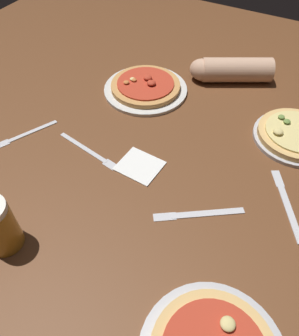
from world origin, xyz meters
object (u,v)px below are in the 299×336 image
object	(u,v)px
knife_right	(287,203)
knife_spare	(198,214)
pizza_plate_far	(146,87)
napkin_folded	(140,165)
fork_left	(25,134)
diner_arm	(229,70)
fork_spare	(89,151)
pizza_plate_side	(296,135)

from	to	relation	value
knife_right	knife_spare	distance (m)	0.24
pizza_plate_far	napkin_folded	bearing A→B (deg)	-63.49
fork_left	diner_arm	bearing A→B (deg)	52.53
fork_left	diner_arm	size ratio (longest dim) A/B	0.66
knife_spare	fork_left	bearing A→B (deg)	178.61
pizza_plate_far	fork_spare	bearing A→B (deg)	-89.86
pizza_plate_far	knife_spare	bearing A→B (deg)	-46.73
pizza_plate_far	fork_spare	world-z (taller)	pizza_plate_far
pizza_plate_side	knife_spare	world-z (taller)	pizza_plate_side
fork_spare	napkin_folded	bearing A→B (deg)	7.34
knife_right	fork_spare	size ratio (longest dim) A/B	0.93
fork_spare	knife_spare	world-z (taller)	same
pizza_plate_side	knife_right	bearing A→B (deg)	-81.44
pizza_plate_side	pizza_plate_far	bearing A→B (deg)	-179.89
pizza_plate_side	diner_arm	bearing A→B (deg)	145.40
fork_left	fork_spare	xyz separation A→B (m)	(0.23, 0.04, 0.00)
fork_spare	pizza_plate_side	bearing A→B (deg)	33.67
fork_spare	knife_spare	distance (m)	0.39
pizza_plate_side	diner_arm	size ratio (longest dim) A/B	0.88
fork_left	knife_right	bearing A→B (deg)	9.19
pizza_plate_far	fork_spare	xyz separation A→B (m)	(0.00, -0.36, -0.01)
fork_left	knife_right	distance (m)	0.82
napkin_folded	fork_spare	size ratio (longest dim) A/B	0.52
knife_right	knife_spare	bearing A→B (deg)	-143.34
knife_right	diner_arm	xyz separation A→B (m)	(-0.34, 0.48, 0.04)
pizza_plate_side	knife_spare	bearing A→B (deg)	-110.59
knife_right	diner_arm	bearing A→B (deg)	125.73
diner_arm	knife_spare	bearing A→B (deg)	-76.69
pizza_plate_far	knife_spare	xyz separation A→B (m)	(0.39, -0.41, -0.01)
fork_left	diner_arm	xyz separation A→B (m)	(0.46, 0.61, 0.04)
knife_right	pizza_plate_far	bearing A→B (deg)	155.44
pizza_plate_far	fork_spare	size ratio (longest dim) A/B	1.30
pizza_plate_side	diner_arm	distance (m)	0.37
pizza_plate_far	knife_right	distance (m)	0.64
napkin_folded	fork_left	bearing A→B (deg)	-171.51
fork_left	knife_spare	size ratio (longest dim) A/B	0.93
knife_spare	diner_arm	size ratio (longest dim) A/B	0.71
fork_left	knife_spare	bearing A→B (deg)	-1.39
pizza_plate_side	fork_left	size ratio (longest dim) A/B	1.33
pizza_plate_far	fork_left	world-z (taller)	pizza_plate_far
pizza_plate_far	pizza_plate_side	world-z (taller)	same
knife_right	fork_spare	distance (m)	0.59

